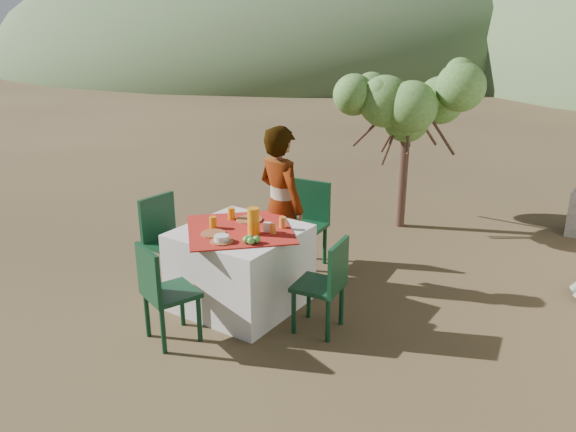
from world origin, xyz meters
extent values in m
plane|color=#362718|center=(0.00, 0.00, 0.00)|extent=(160.00, 160.00, 0.00)
cube|color=silver|center=(0.07, -0.42, 0.38)|extent=(1.02, 1.02, 0.75)
cube|color=maroon|center=(0.07, -0.42, 0.76)|extent=(1.30, 1.30, 0.01)
cylinder|color=black|center=(-0.07, 0.46, 0.23)|extent=(0.04, 0.04, 0.46)
cylinder|color=black|center=(0.28, 0.49, 0.23)|extent=(0.04, 0.04, 0.46)
cylinder|color=black|center=(-0.10, 0.80, 0.23)|extent=(0.04, 0.04, 0.46)
cylinder|color=black|center=(0.24, 0.84, 0.23)|extent=(0.04, 0.04, 0.46)
cube|color=black|center=(0.09, 0.65, 0.46)|extent=(0.47, 0.47, 0.04)
cube|color=black|center=(0.07, 0.84, 0.70)|extent=(0.43, 0.08, 0.45)
cylinder|color=black|center=(0.19, -1.13, 0.21)|extent=(0.04, 0.04, 0.42)
cylinder|color=black|center=(-0.11, -1.02, 0.21)|extent=(0.04, 0.04, 0.42)
cylinder|color=black|center=(0.08, -1.43, 0.21)|extent=(0.04, 0.04, 0.42)
cylinder|color=black|center=(-0.22, -1.32, 0.21)|extent=(0.04, 0.04, 0.42)
cube|color=black|center=(-0.01, -1.23, 0.42)|extent=(0.51, 0.51, 0.04)
cube|color=black|center=(-0.07, -1.39, 0.65)|extent=(0.39, 0.17, 0.42)
cylinder|color=black|center=(-0.57, -0.68, 0.23)|extent=(0.04, 0.04, 0.45)
cylinder|color=black|center=(-0.55, -0.34, 0.23)|extent=(0.04, 0.04, 0.45)
cylinder|color=black|center=(-0.92, -0.66, 0.23)|extent=(0.04, 0.04, 0.45)
cylinder|color=black|center=(-0.90, -0.31, 0.23)|extent=(0.04, 0.04, 0.45)
cube|color=black|center=(-0.74, -0.50, 0.45)|extent=(0.45, 0.45, 0.04)
cube|color=black|center=(-0.93, -0.48, 0.70)|extent=(0.07, 0.43, 0.44)
cylinder|color=black|center=(0.73, -0.28, 0.21)|extent=(0.04, 0.04, 0.41)
cylinder|color=black|center=(0.77, -0.59, 0.21)|extent=(0.04, 0.04, 0.41)
cylinder|color=black|center=(1.04, -0.23, 0.21)|extent=(0.04, 0.04, 0.41)
cylinder|color=black|center=(1.08, -0.54, 0.21)|extent=(0.04, 0.04, 0.41)
cube|color=black|center=(0.91, -0.41, 0.41)|extent=(0.44, 0.44, 0.04)
cube|color=black|center=(1.08, -0.39, 0.64)|extent=(0.09, 0.39, 0.41)
imported|color=#8C6651|center=(0.08, 0.22, 0.81)|extent=(0.67, 0.53, 1.61)
cylinder|color=#4A3125|center=(0.44, 2.44, 0.70)|extent=(0.12, 0.12, 1.40)
sphere|color=#315B21|center=(0.44, 2.44, 1.40)|extent=(0.60, 0.60, 0.60)
sphere|color=#315B21|center=(0.99, 2.44, 1.55)|extent=(0.56, 0.56, 0.56)
sphere|color=#315B21|center=(-0.06, 2.54, 1.50)|extent=(0.52, 0.52, 0.52)
sphere|color=#315B21|center=(0.54, 2.99, 1.60)|extent=(0.54, 0.54, 0.54)
sphere|color=#315B21|center=(0.49, 1.94, 1.45)|extent=(0.48, 0.48, 0.48)
ellipsoid|color=#344E2B|center=(-18.00, 30.00, 0.00)|extent=(40.00, 40.00, 16.00)
cylinder|color=brown|center=(0.01, -0.19, 0.77)|extent=(0.25, 0.25, 0.01)
cylinder|color=brown|center=(-0.03, -0.67, 0.77)|extent=(0.22, 0.22, 0.01)
cylinder|color=orange|center=(-0.15, -0.26, 0.82)|extent=(0.07, 0.07, 0.11)
cylinder|color=orange|center=(-0.14, -0.54, 0.82)|extent=(0.07, 0.07, 0.11)
cylinder|color=orange|center=(0.26, -0.45, 0.88)|extent=(0.11, 0.11, 0.24)
cylinder|color=brown|center=(0.15, -0.76, 0.77)|extent=(0.20, 0.20, 0.01)
cylinder|color=silver|center=(0.15, -0.76, 0.80)|extent=(0.13, 0.13, 0.05)
cylinder|color=orange|center=(0.40, -0.36, 0.81)|extent=(0.06, 0.06, 0.09)
cylinder|color=orange|center=(0.38, -0.18, 0.81)|extent=(0.06, 0.06, 0.10)
cube|color=silver|center=(0.33, -0.34, 0.81)|extent=(0.08, 0.06, 0.09)
sphere|color=#4D9034|center=(0.35, -0.63, 0.79)|extent=(0.07, 0.07, 0.07)
sphere|color=#4D9034|center=(0.41, -0.62, 0.79)|extent=(0.07, 0.07, 0.07)
sphere|color=#4D9034|center=(0.40, -0.67, 0.79)|extent=(0.07, 0.07, 0.07)
sphere|color=#4D9034|center=(0.35, -0.67, 0.79)|extent=(0.07, 0.07, 0.07)
camera|label=1|loc=(3.11, -4.13, 2.53)|focal=35.00mm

